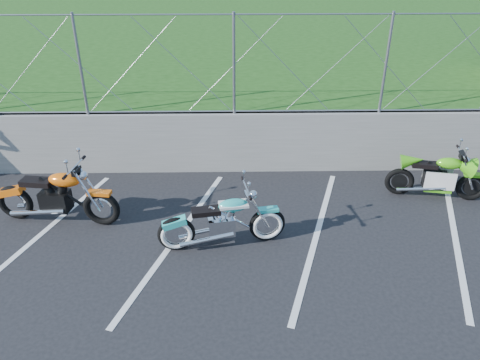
{
  "coord_description": "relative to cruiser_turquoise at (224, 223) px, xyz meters",
  "views": [
    {
      "loc": [
        0.95,
        -5.64,
        4.66
      ],
      "look_at": [
        1.08,
        1.3,
        0.92
      ],
      "focal_mm": 35.0,
      "sensor_mm": 36.0,
      "label": 1
    }
  ],
  "objects": [
    {
      "name": "ground",
      "position": [
        -0.8,
        -0.75,
        -0.42
      ],
      "size": [
        90.0,
        90.0,
        0.0
      ],
      "primitive_type": "plane",
      "color": "black",
      "rests_on": "ground"
    },
    {
      "name": "retaining_wall",
      "position": [
        -0.8,
        2.75,
        0.23
      ],
      "size": [
        30.0,
        0.22,
        1.3
      ],
      "primitive_type": "cube",
      "color": "slate",
      "rests_on": "ground"
    },
    {
      "name": "grass_field",
      "position": [
        -0.8,
        12.75,
        0.23
      ],
      "size": [
        30.0,
        20.0,
        1.3
      ],
      "primitive_type": "cube",
      "color": "#1B4412",
      "rests_on": "ground"
    },
    {
      "name": "chain_link_fence",
      "position": [
        -0.8,
        2.75,
        1.88
      ],
      "size": [
        28.0,
        0.03,
        2.0
      ],
      "color": "gray",
      "rests_on": "retaining_wall"
    },
    {
      "name": "parking_lines",
      "position": [
        0.4,
        0.25,
        -0.42
      ],
      "size": [
        18.29,
        4.31,
        0.01
      ],
      "color": "silver",
      "rests_on": "ground"
    },
    {
      "name": "cruiser_turquoise",
      "position": [
        0.0,
        0.0,
        0.0
      ],
      "size": [
        2.11,
        0.67,
        1.05
      ],
      "rotation": [
        0.0,
        0.0,
        0.16
      ],
      "color": "black",
      "rests_on": "ground"
    },
    {
      "name": "naked_orange",
      "position": [
        -2.93,
        0.75,
        0.06
      ],
      "size": [
        2.27,
        0.77,
        1.14
      ],
      "rotation": [
        0.0,
        0.0,
        -0.14
      ],
      "color": "black",
      "rests_on": "ground"
    },
    {
      "name": "sportbike_green",
      "position": [
        4.11,
        1.49,
        -0.0
      ],
      "size": [
        1.88,
        0.67,
        0.98
      ],
      "rotation": [
        0.0,
        0.0,
        -0.19
      ],
      "color": "black",
      "rests_on": "ground"
    }
  ]
}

